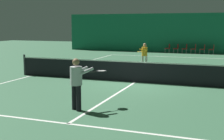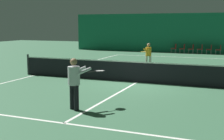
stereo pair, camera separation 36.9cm
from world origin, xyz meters
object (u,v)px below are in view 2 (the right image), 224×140
at_px(tennis_net, 137,71).
at_px(courtside_chair_5, 219,49).
at_px(player_near, 75,80).
at_px(courtside_chair_4, 210,49).
at_px(courtside_chair_1, 183,48).
at_px(player_far, 148,54).
at_px(courtside_chair_0, 174,48).
at_px(courtside_chair_3, 201,48).
at_px(courtside_chair_2, 192,48).

xyz_separation_m(tennis_net, courtside_chair_5, (2.64, 15.45, -0.03)).
xyz_separation_m(tennis_net, player_near, (-0.37, -5.09, 0.42)).
bearing_deg(courtside_chair_4, tennis_net, -6.88).
height_order(courtside_chair_1, courtside_chair_4, same).
distance_m(player_far, courtside_chair_1, 10.69).
distance_m(player_near, courtside_chair_0, 20.56).
bearing_deg(player_far, courtside_chair_5, 164.48).
height_order(courtside_chair_1, courtside_chair_5, same).
bearing_deg(courtside_chair_1, player_near, 0.32).
xyz_separation_m(courtside_chair_0, courtside_chair_3, (2.34, 0.00, 0.00)).
relative_size(courtside_chair_1, courtside_chair_2, 1.00).
height_order(player_far, courtside_chair_0, player_far).
distance_m(courtside_chair_2, courtside_chair_3, 0.78).
xyz_separation_m(player_near, player_far, (-0.44, 9.85, -0.06)).
bearing_deg(courtside_chair_0, courtside_chair_5, 90.00).
bearing_deg(courtside_chair_1, courtside_chair_3, 90.00).
height_order(courtside_chair_4, courtside_chair_5, same).
bearing_deg(courtside_chair_3, courtside_chair_5, 90.00).
relative_size(tennis_net, courtside_chair_0, 14.29).
xyz_separation_m(player_far, courtside_chair_4, (2.67, 10.68, -0.39)).
relative_size(courtside_chair_2, courtside_chair_4, 1.00).
relative_size(player_far, courtside_chair_3, 1.78).
bearing_deg(courtside_chair_0, courtside_chair_3, 90.00).
distance_m(courtside_chair_1, courtside_chair_2, 0.78).
height_order(courtside_chair_0, courtside_chair_1, same).
bearing_deg(courtside_chair_3, tennis_net, -4.01).
bearing_deg(courtside_chair_0, courtside_chair_2, 90.00).
bearing_deg(courtside_chair_4, courtside_chair_1, -90.00).
height_order(player_far, courtside_chair_4, player_far).
xyz_separation_m(courtside_chair_2, courtside_chair_3, (0.78, 0.00, 0.00)).
bearing_deg(player_near, player_far, 32.63).
relative_size(tennis_net, courtside_chair_4, 14.29).
bearing_deg(courtside_chair_1, courtside_chair_0, -90.00).
bearing_deg(player_near, courtside_chair_0, 32.56).
height_order(player_far, courtside_chair_1, player_far).
height_order(player_near, courtside_chair_5, player_near).
relative_size(courtside_chair_0, courtside_chair_4, 1.00).
height_order(tennis_net, player_far, player_far).
distance_m(tennis_net, player_far, 4.85).
relative_size(tennis_net, courtside_chair_5, 14.29).
bearing_deg(courtside_chair_1, player_far, -1.75).
bearing_deg(courtside_chair_3, player_far, -10.03).
bearing_deg(courtside_chair_4, player_far, -14.04).
distance_m(tennis_net, courtside_chair_3, 15.48).
relative_size(courtside_chair_0, courtside_chair_1, 1.00).
bearing_deg(courtside_chair_5, courtside_chair_0, -90.00).
xyz_separation_m(player_near, courtside_chair_1, (-0.12, 20.53, -0.44)).
bearing_deg(player_near, courtside_chair_1, 30.38).
bearing_deg(courtside_chair_3, player_near, -4.03).
bearing_deg(courtside_chair_1, courtside_chair_2, 90.00).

